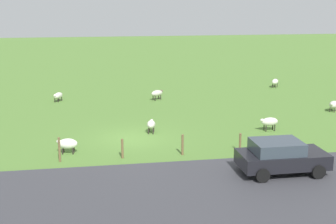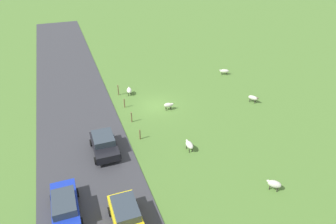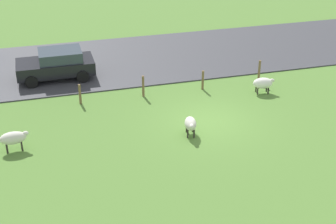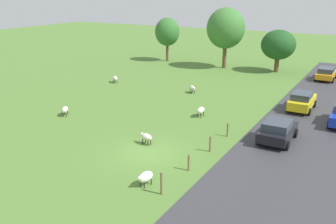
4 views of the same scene
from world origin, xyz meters
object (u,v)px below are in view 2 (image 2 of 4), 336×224
object	(u,v)px
car_0	(104,144)
sheep_3	(253,98)
sheep_6	(168,105)
sheep_4	(189,145)
sheep_1	(274,184)
car_2	(65,206)
sheep_5	(129,90)
sheep_2	(224,71)
car_1	(127,217)

from	to	relation	value
car_0	sheep_3	bearing A→B (deg)	-169.19
sheep_3	sheep_6	bearing A→B (deg)	-10.41
sheep_4	sheep_6	world-z (taller)	sheep_4
sheep_1	car_2	bearing A→B (deg)	-10.65
sheep_4	sheep_1	bearing A→B (deg)	121.81
car_0	sheep_6	bearing A→B (deg)	-147.08
sheep_4	sheep_5	bearing A→B (deg)	-78.85
sheep_6	car_2	distance (m)	15.92
sheep_1	sheep_4	size ratio (longest dim) A/B	0.93
car_0	sheep_5	bearing A→B (deg)	-115.14
sheep_2	car_0	distance (m)	21.16
sheep_3	sheep_1	bearing A→B (deg)	63.18
sheep_1	car_0	bearing A→B (deg)	-38.49
sheep_2	car_2	world-z (taller)	car_2
sheep_4	car_1	xyz separation A→B (m)	(7.05, 6.10, 0.34)
sheep_2	car_1	world-z (taller)	car_1
sheep_1	car_1	distance (m)	11.12
sheep_1	car_0	distance (m)	14.17
car_2	sheep_4	bearing A→B (deg)	-160.66
car_1	car_2	bearing A→B (deg)	-32.52
sheep_4	car_0	distance (m)	7.40
sheep_1	sheep_3	world-z (taller)	sheep_3
sheep_5	car_0	distance (m)	10.92
car_0	car_2	world-z (taller)	car_2
sheep_2	sheep_5	bearing A→B (deg)	5.66
car_2	sheep_1	bearing A→B (deg)	169.35
sheep_6	car_1	world-z (taller)	car_1
sheep_3	car_0	size ratio (longest dim) A/B	0.29
sheep_5	car_1	distance (m)	18.85
sheep_4	car_0	bearing A→B (deg)	-17.95
sheep_2	car_0	size ratio (longest dim) A/B	0.32
sheep_4	car_2	world-z (taller)	car_2
sheep_5	sheep_6	world-z (taller)	sheep_5
sheep_1	car_0	size ratio (longest dim) A/B	0.27
sheep_1	car_2	distance (m)	15.04
sheep_5	car_2	distance (m)	17.97
sheep_4	sheep_5	xyz separation A→B (m)	(2.40, -12.16, -0.03)
car_2	sheep_5	bearing A→B (deg)	-117.59
car_1	car_2	size ratio (longest dim) A/B	0.97
sheep_2	sheep_1	bearing A→B (deg)	71.10
sheep_5	car_0	xyz separation A→B (m)	(4.64, 9.88, 0.33)
car_0	car_1	distance (m)	8.38
sheep_2	car_1	xyz separation A→B (m)	(17.96, 19.58, 0.43)
sheep_1	sheep_3	xyz separation A→B (m)	(-6.12, -12.10, 0.05)
sheep_3	car_0	xyz separation A→B (m)	(17.21, 3.29, 0.31)
sheep_3	car_2	world-z (taller)	car_2
sheep_1	sheep_6	xyz separation A→B (m)	(3.33, -13.84, 0.03)
sheep_6	car_2	xyz separation A→B (m)	(11.44, 11.06, 0.38)
sheep_2	sheep_3	size ratio (longest dim) A/B	1.09
sheep_2	sheep_6	xyz separation A→B (m)	(10.18, 6.18, 0.06)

